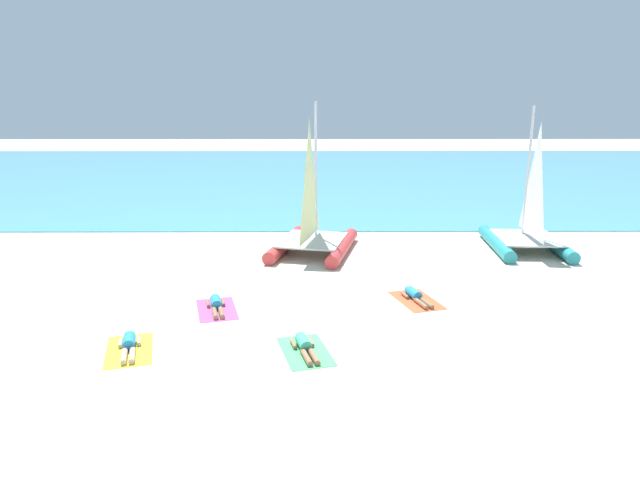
% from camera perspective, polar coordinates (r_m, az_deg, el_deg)
% --- Properties ---
extents(ground_plane, '(120.00, 120.00, 0.00)m').
position_cam_1_polar(ground_plane, '(24.70, -0.07, 0.17)').
color(ground_plane, beige).
extents(ocean_water, '(120.00, 40.00, 0.05)m').
position_cam_1_polar(ocean_water, '(45.50, -0.19, 6.75)').
color(ocean_water, '#4C9EB7').
rests_on(ocean_water, ground).
extents(sailboat_teal, '(3.08, 4.57, 5.75)m').
position_cam_1_polar(sailboat_teal, '(24.09, 20.37, 0.99)').
color(sailboat_teal, teal).
rests_on(sailboat_teal, ground).
extents(sailboat_red, '(3.81, 5.05, 5.91)m').
position_cam_1_polar(sailboat_red, '(22.21, -0.76, 0.88)').
color(sailboat_red, '#CC3838').
rests_on(sailboat_red, ground).
extents(towel_leftmost, '(1.56, 2.12, 0.01)m').
position_cam_1_polar(towel_leftmost, '(14.80, -18.88, -10.59)').
color(towel_leftmost, yellow).
rests_on(towel_leftmost, ground).
extents(sunbather_leftmost, '(0.79, 1.55, 0.30)m').
position_cam_1_polar(sunbather_leftmost, '(14.81, -18.91, -10.04)').
color(sunbather_leftmost, '#268CCC').
rests_on(sunbather_leftmost, towel_leftmost).
extents(towel_center_left, '(1.55, 2.12, 0.01)m').
position_cam_1_polar(towel_center_left, '(16.82, -10.49, -6.97)').
color(towel_center_left, '#D84C99').
rests_on(towel_center_left, ground).
extents(sunbather_center_left, '(0.78, 1.55, 0.30)m').
position_cam_1_polar(sunbather_center_left, '(16.84, -10.53, -6.49)').
color(sunbather_center_left, '#268CCC').
rests_on(sunbather_center_left, towel_center_left).
extents(towel_center_right, '(1.55, 2.12, 0.01)m').
position_cam_1_polar(towel_center_right, '(13.98, -1.50, -11.29)').
color(towel_center_right, '#4CB266').
rests_on(towel_center_right, ground).
extents(sunbather_center_right, '(0.78, 1.55, 0.30)m').
position_cam_1_polar(sunbather_center_right, '(13.98, -1.57, -10.71)').
color(sunbather_center_right, '#3FB28C').
rests_on(sunbather_center_right, towel_center_right).
extents(towel_rightmost, '(1.60, 2.14, 0.01)m').
position_cam_1_polar(towel_rightmost, '(17.50, 9.81, -6.08)').
color(towel_rightmost, '#EA5933').
rests_on(towel_rightmost, ground).
extents(sunbather_rightmost, '(0.82, 1.54, 0.30)m').
position_cam_1_polar(sunbather_rightmost, '(17.52, 9.73, -5.63)').
color(sunbather_rightmost, '#268CCC').
rests_on(sunbather_rightmost, towel_rightmost).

